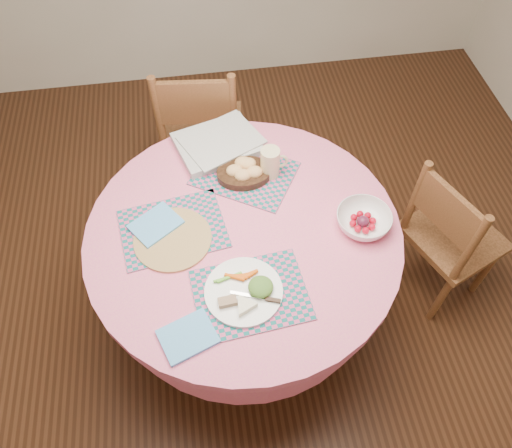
# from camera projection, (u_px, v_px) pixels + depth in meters

# --- Properties ---
(ground) EXTENTS (4.00, 4.00, 0.00)m
(ground) POSITION_uv_depth(u_px,v_px,m) (246.00, 315.00, 2.55)
(ground) COLOR #331C0F
(ground) RESTS_ON ground
(dining_table) EXTENTS (1.24, 1.24, 0.75)m
(dining_table) POSITION_uv_depth(u_px,v_px,m) (244.00, 257.00, 2.10)
(dining_table) COLOR pink
(dining_table) RESTS_ON ground
(chair_right) EXTENTS (0.50, 0.51, 0.85)m
(chair_right) POSITION_uv_depth(u_px,v_px,m) (448.00, 236.00, 2.30)
(chair_right) COLOR brown
(chair_right) RESTS_ON ground
(chair_back) EXTENTS (0.48, 0.46, 0.94)m
(chair_back) POSITION_uv_depth(u_px,v_px,m) (201.00, 131.00, 2.65)
(chair_back) COLOR brown
(chair_back) RESTS_ON ground
(placemat_front) EXTENTS (0.43, 0.34, 0.01)m
(placemat_front) POSITION_uv_depth(u_px,v_px,m) (251.00, 295.00, 1.77)
(placemat_front) COLOR #116160
(placemat_front) RESTS_ON dining_table
(placemat_left) EXTENTS (0.44, 0.36, 0.01)m
(placemat_left) POSITION_uv_depth(u_px,v_px,m) (173.00, 229.00, 1.94)
(placemat_left) COLOR #116160
(placemat_left) RESTS_ON dining_table
(placemat_back) EXTENTS (0.50, 0.47, 0.01)m
(placemat_back) POSITION_uv_depth(u_px,v_px,m) (245.00, 173.00, 2.11)
(placemat_back) COLOR #116160
(placemat_back) RESTS_ON dining_table
(wicker_trivet) EXTENTS (0.30, 0.30, 0.01)m
(wicker_trivet) POSITION_uv_depth(u_px,v_px,m) (173.00, 239.00, 1.91)
(wicker_trivet) COLOR olive
(wicker_trivet) RESTS_ON dining_table
(napkin_near) EXTENTS (0.22, 0.19, 0.01)m
(napkin_near) POSITION_uv_depth(u_px,v_px,m) (188.00, 337.00, 1.67)
(napkin_near) COLOR #57A2E1
(napkin_near) RESTS_ON dining_table
(napkin_far) EXTENTS (0.23, 0.22, 0.01)m
(napkin_far) POSITION_uv_depth(u_px,v_px,m) (156.00, 225.00, 1.94)
(napkin_far) COLOR #57A2E1
(napkin_far) RESTS_ON placemat_left
(dinner_plate) EXTENTS (0.28, 0.28, 0.05)m
(dinner_plate) POSITION_uv_depth(u_px,v_px,m) (246.00, 291.00, 1.76)
(dinner_plate) COLOR white
(dinner_plate) RESTS_ON placemat_front
(bread_bowl) EXTENTS (0.23, 0.23, 0.08)m
(bread_bowl) POSITION_uv_depth(u_px,v_px,m) (244.00, 171.00, 2.08)
(bread_bowl) COLOR black
(bread_bowl) RESTS_ON placemat_back
(latte_mug) EXTENTS (0.12, 0.08, 0.14)m
(latte_mug) POSITION_uv_depth(u_px,v_px,m) (271.00, 162.00, 2.06)
(latte_mug) COLOR beige
(latte_mug) RESTS_ON placemat_back
(fruit_bowl) EXTENTS (0.25, 0.25, 0.07)m
(fruit_bowl) POSITION_uv_depth(u_px,v_px,m) (363.00, 221.00, 1.93)
(fruit_bowl) COLOR white
(fruit_bowl) RESTS_ON dining_table
(newspaper_stack) EXTENTS (0.42, 0.36, 0.04)m
(newspaper_stack) POSITION_uv_depth(u_px,v_px,m) (218.00, 143.00, 2.19)
(newspaper_stack) COLOR silver
(newspaper_stack) RESTS_ON dining_table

